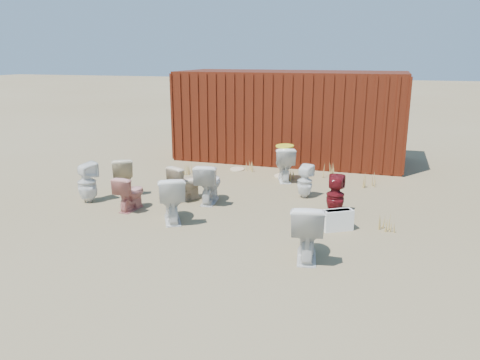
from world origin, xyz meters
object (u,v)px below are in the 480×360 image
(toilet_back_a, at_px, (87,182))
(toilet_front_c, at_px, (209,183))
(toilet_front_maroon, at_px, (335,195))
(toilet_front_a, at_px, (171,199))
(toilet_front_pink, at_px, (130,193))
(toilet_back_yellowlid, at_px, (284,164))
(toilet_back_beige_left, at_px, (124,175))
(toilet_back_beige_right, at_px, (186,183))
(toilet_back_e, at_px, (305,181))
(loose_tank, at_px, (338,220))
(toilet_front_e, at_px, (307,231))
(shipping_container, at_px, (291,116))

(toilet_back_a, bearing_deg, toilet_front_c, -134.46)
(toilet_front_maroon, bearing_deg, toilet_front_a, 25.53)
(toilet_front_pink, distance_m, toilet_back_yellowlid, 3.73)
(toilet_back_yellowlid, bearing_deg, toilet_back_beige_left, 15.18)
(toilet_back_beige_right, height_order, toilet_back_e, toilet_back_beige_right)
(toilet_front_a, xyz_separation_m, toilet_back_beige_left, (-1.73, 1.29, -0.03))
(toilet_front_pink, xyz_separation_m, toilet_back_a, (-1.05, 0.16, 0.07))
(toilet_back_beige_right, distance_m, loose_tank, 3.20)
(toilet_front_a, distance_m, toilet_front_maroon, 2.96)
(toilet_front_pink, height_order, toilet_back_beige_right, toilet_back_beige_right)
(toilet_front_maroon, bearing_deg, toilet_back_beige_right, 0.97)
(toilet_front_pink, xyz_separation_m, toilet_front_c, (1.24, 0.87, 0.07))
(toilet_back_a, bearing_deg, toilet_back_yellowlid, -111.93)
(toilet_back_beige_right, bearing_deg, toilet_back_e, -132.56)
(toilet_front_pink, relative_size, toilet_back_beige_right, 0.93)
(toilet_front_maroon, height_order, toilet_back_a, toilet_back_a)
(toilet_front_maroon, bearing_deg, toilet_front_e, 85.97)
(toilet_front_maroon, bearing_deg, toilet_front_pink, 14.59)
(shipping_container, relative_size, toilet_front_c, 7.57)
(toilet_front_maroon, height_order, toilet_front_e, toilet_front_e)
(shipping_container, distance_m, toilet_back_beige_right, 4.66)
(toilet_front_c, bearing_deg, toilet_front_a, 72.11)
(toilet_front_pink, xyz_separation_m, toilet_back_beige_right, (0.74, 0.90, 0.03))
(toilet_front_c, height_order, toilet_back_beige_right, toilet_front_c)
(toilet_front_a, distance_m, toilet_back_beige_right, 1.26)
(toilet_front_maroon, relative_size, loose_tank, 1.44)
(toilet_back_beige_right, bearing_deg, toilet_front_e, 169.87)
(toilet_front_e, bearing_deg, toilet_front_pink, -27.83)
(toilet_front_c, distance_m, loose_tank, 2.71)
(toilet_back_a, bearing_deg, toilet_front_maroon, -142.51)
(toilet_back_yellowlid, relative_size, toilet_back_e, 1.18)
(shipping_container, xyz_separation_m, toilet_front_c, (-0.69, -4.45, -0.80))
(toilet_front_maroon, relative_size, toilet_back_a, 0.90)
(shipping_container, bearing_deg, toilet_back_yellowlid, -81.19)
(toilet_back_yellowlid, height_order, toilet_back_e, toilet_back_yellowlid)
(toilet_back_a, height_order, toilet_back_e, toilet_back_a)
(toilet_front_pink, height_order, toilet_back_yellowlid, toilet_back_yellowlid)
(toilet_front_c, distance_m, toilet_back_beige_right, 0.51)
(toilet_back_beige_left, xyz_separation_m, loose_tank, (4.55, -0.86, -0.20))
(toilet_back_a, distance_m, toilet_back_yellowlid, 4.35)
(toilet_front_maroon, xyz_separation_m, toilet_back_e, (-0.71, 0.85, -0.02))
(toilet_back_beige_left, distance_m, toilet_back_yellowlid, 3.61)
(toilet_front_a, distance_m, toilet_back_a, 2.11)
(toilet_back_e, bearing_deg, toilet_back_yellowlid, -46.59)
(toilet_front_a, xyz_separation_m, toilet_front_e, (2.52, -0.83, 0.01))
(shipping_container, xyz_separation_m, toilet_front_e, (1.59, -6.48, -0.78))
(toilet_back_beige_left, distance_m, toilet_back_e, 3.79)
(toilet_back_a, relative_size, toilet_back_e, 1.18)
(toilet_front_c, relative_size, toilet_back_yellowlid, 0.99)
(toilet_front_e, bearing_deg, toilet_front_c, -51.28)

